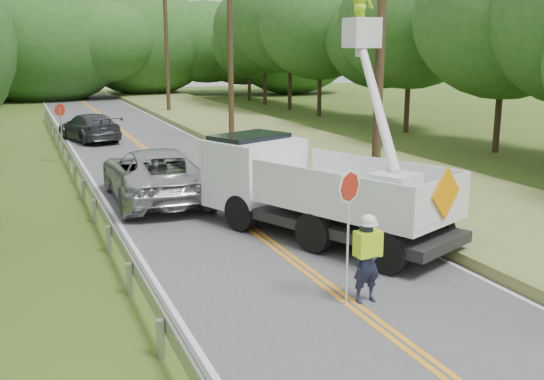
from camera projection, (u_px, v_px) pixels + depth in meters
name	position (u px, v px, depth m)	size (l,w,h in m)	color
ground	(399.00, 341.00, 11.24)	(140.00, 140.00, 0.00)	#364F17
road	(192.00, 184.00, 23.85)	(7.20, 96.00, 0.03)	#47474A
guardrail	(80.00, 174.00, 23.05)	(0.18, 48.00, 0.77)	#989BA0
utility_poles	(282.00, 43.00, 27.23)	(1.60, 43.30, 10.00)	black
tall_grass_verge	(355.00, 167.00, 26.45)	(7.00, 96.00, 0.30)	olive
treeline_right	(377.00, 25.00, 39.06)	(10.97, 54.11, 11.75)	#332319
treeline_horizon	(75.00, 42.00, 60.67)	(57.09, 14.77, 12.18)	#234E1A
flagger	(367.00, 255.00, 12.68)	(1.09, 0.44, 2.82)	#191E33
bucket_truck	(300.00, 174.00, 17.74)	(5.87, 7.80, 7.21)	black
suv_silver	(155.00, 174.00, 21.22)	(2.97, 6.44, 1.79)	#A8A9B0
suv_darkgrey	(89.00, 127.00, 34.45)	(2.12, 5.20, 1.51)	#383A3F
stop_sign_permanent	(61.00, 124.00, 27.55)	(0.49, 0.35, 2.70)	#989BA0
yard_sign	(450.00, 203.00, 19.13)	(0.46, 0.14, 0.68)	white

